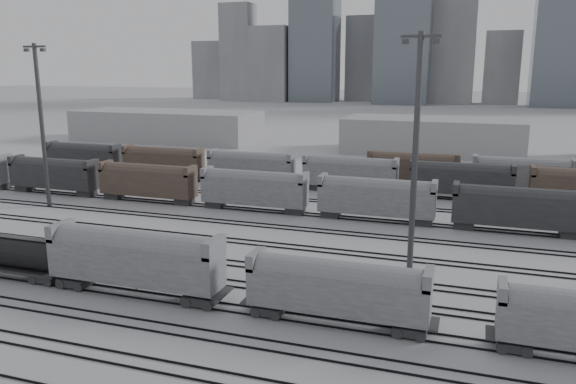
% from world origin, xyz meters
% --- Properties ---
extents(ground, '(900.00, 900.00, 0.00)m').
position_xyz_m(ground, '(0.00, 0.00, 0.00)').
color(ground, silver).
rests_on(ground, ground).
extents(tracks, '(220.00, 71.50, 0.16)m').
position_xyz_m(tracks, '(0.00, 17.50, 0.08)').
color(tracks, black).
rests_on(tracks, ground).
extents(hopper_car_a, '(16.02, 3.18, 5.73)m').
position_xyz_m(hopper_car_a, '(-7.61, 1.00, 3.54)').
color(hopper_car_a, black).
rests_on(hopper_car_a, ground).
extents(hopper_car_b, '(14.14, 2.81, 5.06)m').
position_xyz_m(hopper_car_b, '(10.41, 1.00, 3.13)').
color(hopper_car_b, black).
rests_on(hopper_car_b, ground).
extents(light_mast_b, '(3.64, 0.58, 22.73)m').
position_xyz_m(light_mast_b, '(-37.84, 24.73, 12.06)').
color(light_mast_b, '#39393C').
rests_on(light_mast_b, ground).
extents(light_mast_c, '(3.64, 0.58, 22.77)m').
position_xyz_m(light_mast_c, '(14.31, 15.48, 12.08)').
color(light_mast_c, '#39393C').
rests_on(light_mast_c, ground).
extents(bg_string_near, '(151.00, 3.00, 5.60)m').
position_xyz_m(bg_string_near, '(8.00, 32.00, 2.80)').
color(bg_string_near, gray).
rests_on(bg_string_near, ground).
extents(bg_string_mid, '(151.00, 3.00, 5.60)m').
position_xyz_m(bg_string_mid, '(18.00, 48.00, 2.80)').
color(bg_string_mid, black).
rests_on(bg_string_mid, ground).
extents(warehouse_left, '(50.00, 18.00, 8.00)m').
position_xyz_m(warehouse_left, '(-60.00, 95.00, 4.00)').
color(warehouse_left, '#A1A1A3').
rests_on(warehouse_left, ground).
extents(warehouse_mid, '(40.00, 18.00, 8.00)m').
position_xyz_m(warehouse_mid, '(10.00, 95.00, 4.00)').
color(warehouse_mid, '#A1A1A3').
rests_on(warehouse_mid, ground).
extents(skyline, '(316.00, 22.40, 95.00)m').
position_xyz_m(skyline, '(10.84, 280.00, 34.73)').
color(skyline, '#959698').
rests_on(skyline, ground).
extents(crane_left, '(42.00, 1.80, 100.00)m').
position_xyz_m(crane_left, '(-28.74, 305.00, 57.39)').
color(crane_left, '#39393C').
rests_on(crane_left, ground).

